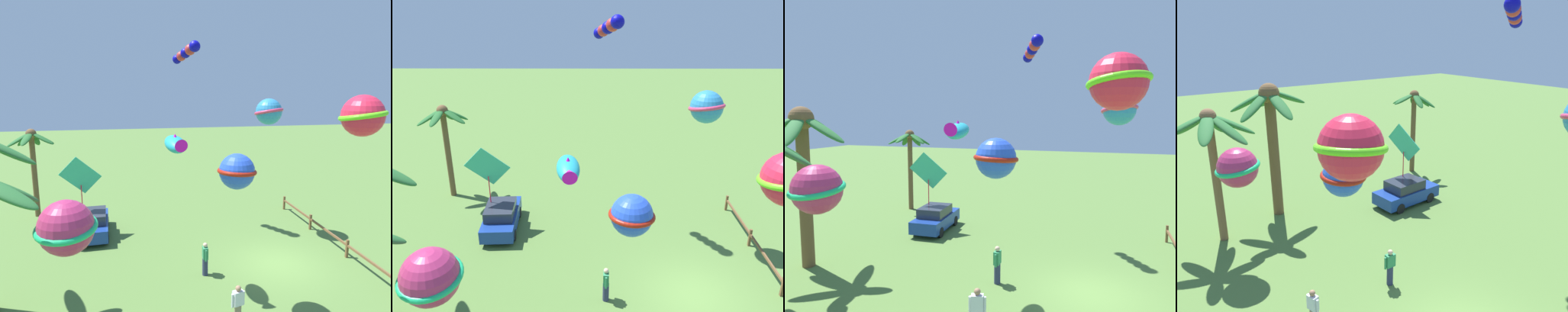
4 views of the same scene
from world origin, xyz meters
The scene contains 11 objects.
ground_plane centered at (0.00, 0.00, 0.00)m, with size 120.00×120.00×0.00m, color #567A38.
palm_tree_0 centered at (9.29, 13.21, 4.49)m, with size 3.13×3.04×5.95m.
rail_fence centered at (-0.02, -3.74, 0.60)m, with size 14.90×0.12×0.95m.
parked_car_0 centered at (5.25, 9.22, 0.75)m, with size 3.98×1.89×1.51m.
spectator_0 centered at (-0.32, 3.74, 0.81)m, with size 0.55×0.26×1.59m.
kite_fish_1 centered at (-1.11, 5.16, 6.34)m, with size 1.92×0.98×0.85m.
kite_diamond_2 centered at (5.47, 9.79, 3.57)m, with size 0.57×2.33×3.26m.
kite_ball_3 centered at (4.00, -0.89, 7.21)m, with size 2.32×2.32×1.50m.
kite_ball_4 centered at (-2.79, 3.11, 5.50)m, with size 2.09×2.09×1.34m.
kite_ball_6 centered at (-4.38, 8.95, 4.41)m, with size 2.23×2.22×1.70m.
kite_tube_8 centered at (5.80, 3.53, 10.57)m, with size 2.10×1.39×1.20m.
Camera 2 is at (-13.54, 4.42, 11.73)m, focal length 36.36 mm.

